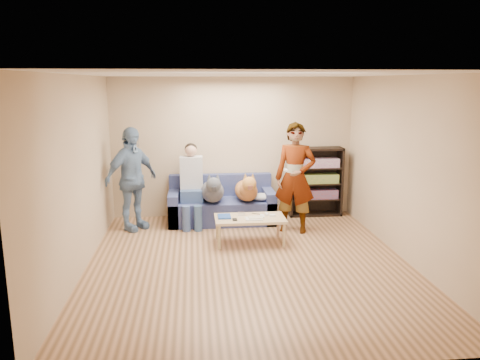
{
  "coord_description": "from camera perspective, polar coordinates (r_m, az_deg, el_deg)",
  "views": [
    {
      "loc": [
        -0.74,
        -6.15,
        2.51
      ],
      "look_at": [
        0.0,
        1.2,
        0.95
      ],
      "focal_mm": 35.0,
      "sensor_mm": 36.0,
      "label": 1
    }
  ],
  "objects": [
    {
      "name": "wall_left",
      "position": [
        6.45,
        -19.17,
        0.44
      ],
      "size": [
        0.0,
        5.0,
        5.0
      ],
      "primitive_type": "plane",
      "rotation": [
        1.57,
        0.0,
        1.57
      ],
      "color": "tan",
      "rests_on": "ground"
    },
    {
      "name": "sofa",
      "position": [
        8.56,
        -2.27,
        -3.19
      ],
      "size": [
        1.9,
        0.85,
        0.82
      ],
      "color": "#515B93",
      "rests_on": "ground"
    },
    {
      "name": "wall_front",
      "position": [
        3.92,
        5.48,
        -6.08
      ],
      "size": [
        4.5,
        0.0,
        4.5
      ],
      "primitive_type": "plane",
      "rotation": [
        -1.57,
        0.0,
        0.0
      ],
      "color": "tan",
      "rests_on": "ground"
    },
    {
      "name": "person_standing_left",
      "position": [
        8.16,
        -13.1,
        0.11
      ],
      "size": [
        1.04,
        1.04,
        1.77
      ],
      "primitive_type": "imported",
      "rotation": [
        0.0,
        0.0,
        0.79
      ],
      "color": "#79A1C2",
      "rests_on": "ground"
    },
    {
      "name": "person_standing_right",
      "position": [
        7.88,
        6.74,
        0.25
      ],
      "size": [
        0.79,
        0.66,
        1.86
      ],
      "primitive_type": "imported",
      "rotation": [
        0.0,
        0.0,
        -0.36
      ],
      "color": "gray",
      "rests_on": "ground"
    },
    {
      "name": "headphone_cup_a",
      "position": [
        7.37,
        2.78,
        -4.49
      ],
      "size": [
        0.07,
        0.07,
        0.02
      ],
      "primitive_type": "cylinder",
      "color": "white",
      "rests_on": "coffee_table"
    },
    {
      "name": "person_seated",
      "position": [
        8.31,
        -5.93,
        -0.22
      ],
      "size": [
        0.4,
        0.73,
        1.47
      ],
      "color": "#3A4B81",
      "rests_on": "sofa"
    },
    {
      "name": "camera_silver",
      "position": [
        7.46,
        0.19,
        -4.16
      ],
      "size": [
        0.11,
        0.06,
        0.05
      ],
      "primitive_type": "cube",
      "color": "silver",
      "rests_on": "coffee_table"
    },
    {
      "name": "held_controller",
      "position": [
        7.61,
        5.62,
        1.2
      ],
      "size": [
        0.04,
        0.13,
        0.03
      ],
      "primitive_type": "cube",
      "rotation": [
        0.0,
        0.0,
        -0.01
      ],
      "color": "white",
      "rests_on": "person_standing_right"
    },
    {
      "name": "coffee_table",
      "position": [
        7.38,
        1.21,
        -4.92
      ],
      "size": [
        1.1,
        0.6,
        0.42
      ],
      "color": "#DABF86",
      "rests_on": "ground"
    },
    {
      "name": "magazine",
      "position": [
        7.29,
        1.92,
        -4.57
      ],
      "size": [
        0.22,
        0.17,
        0.01
      ],
      "primitive_type": "cube",
      "color": "beige",
      "rests_on": "coffee_table"
    },
    {
      "name": "ceiling",
      "position": [
        6.2,
        1.14,
        12.75
      ],
      "size": [
        5.0,
        5.0,
        0.0
      ],
      "primitive_type": "plane",
      "rotation": [
        3.14,
        0.0,
        0.0
      ],
      "color": "white",
      "rests_on": "ground"
    },
    {
      "name": "notebook_blue",
      "position": [
        7.37,
        -1.93,
        -4.46
      ],
      "size": [
        0.2,
        0.26,
        0.03
      ],
      "primitive_type": "cube",
      "color": "#1B4298",
      "rests_on": "coffee_table"
    },
    {
      "name": "pen_orange",
      "position": [
        7.21,
        1.21,
        -4.91
      ],
      "size": [
        0.13,
        0.06,
        0.01
      ],
      "primitive_type": "cylinder",
      "rotation": [
        0.0,
        1.57,
        0.35
      ],
      "color": "#BE811A",
      "rests_on": "coffee_table"
    },
    {
      "name": "bookshelf",
      "position": [
        8.98,
        9.16,
        -0.01
      ],
      "size": [
        1.0,
        0.34,
        1.3
      ],
      "color": "black",
      "rests_on": "ground"
    },
    {
      "name": "wall_back",
      "position": [
        8.77,
        -0.86,
        3.98
      ],
      "size": [
        4.5,
        0.0,
        4.5
      ],
      "primitive_type": "plane",
      "rotation": [
        1.57,
        0.0,
        0.0
      ],
      "color": "tan",
      "rests_on": "ground"
    },
    {
      "name": "headphone_cup_b",
      "position": [
        7.44,
        2.69,
        -4.32
      ],
      "size": [
        0.07,
        0.07,
        0.02
      ],
      "primitive_type": "cylinder",
      "color": "white",
      "rests_on": "coffee_table"
    },
    {
      "name": "dog_gray",
      "position": [
        8.22,
        -3.36,
        -1.28
      ],
      "size": [
        0.41,
        1.25,
        0.6
      ],
      "color": "#53555E",
      "rests_on": "sofa"
    },
    {
      "name": "wallet",
      "position": [
        7.22,
        -0.64,
        -4.84
      ],
      "size": [
        0.07,
        0.12,
        0.02
      ],
      "primitive_type": "cube",
      "color": "black",
      "rests_on": "coffee_table"
    },
    {
      "name": "papers",
      "position": [
        7.27,
        1.7,
        -4.73
      ],
      "size": [
        0.26,
        0.2,
        0.02
      ],
      "primitive_type": "cube",
      "color": "silver",
      "rests_on": "coffee_table"
    },
    {
      "name": "wall_right",
      "position": [
        6.95,
        19.85,
        1.18
      ],
      "size": [
        0.0,
        5.0,
        5.0
      ],
      "primitive_type": "plane",
      "rotation": [
        1.57,
        0.0,
        -1.57
      ],
      "color": "tan",
      "rests_on": "ground"
    },
    {
      "name": "blanket",
      "position": [
        8.38,
        2.62,
        -2.06
      ],
      "size": [
        0.36,
        0.3,
        0.12
      ],
      "primitive_type": "ellipsoid",
      "color": "#A3A3A8",
      "rests_on": "sofa"
    },
    {
      "name": "controller_a",
      "position": [
        7.49,
        3.25,
        -4.18
      ],
      "size": [
        0.04,
        0.13,
        0.03
      ],
      "primitive_type": "cube",
      "color": "white",
      "rests_on": "coffee_table"
    },
    {
      "name": "controller_b",
      "position": [
        7.43,
        3.96,
        -4.33
      ],
      "size": [
        0.09,
        0.06,
        0.03
      ],
      "primitive_type": "cube",
      "color": "white",
      "rests_on": "coffee_table"
    },
    {
      "name": "dog_tan",
      "position": [
        8.29,
        0.83,
        -1.18
      ],
      "size": [
        0.4,
        1.16,
        0.58
      ],
      "color": "#AA5B34",
      "rests_on": "sofa"
    },
    {
      "name": "pen_black",
      "position": [
        7.55,
        1.96,
        -4.13
      ],
      "size": [
        0.13,
        0.08,
        0.01
      ],
      "primitive_type": "cylinder",
      "rotation": [
        0.0,
        1.57,
        -0.52
      ],
      "color": "black",
      "rests_on": "coffee_table"
    },
    {
      "name": "ground",
      "position": [
        6.69,
        1.05,
        -10.12
      ],
      "size": [
        5.0,
        5.0,
        0.0
      ],
      "primitive_type": "plane",
      "color": "brown",
      "rests_on": "ground"
    }
  ]
}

